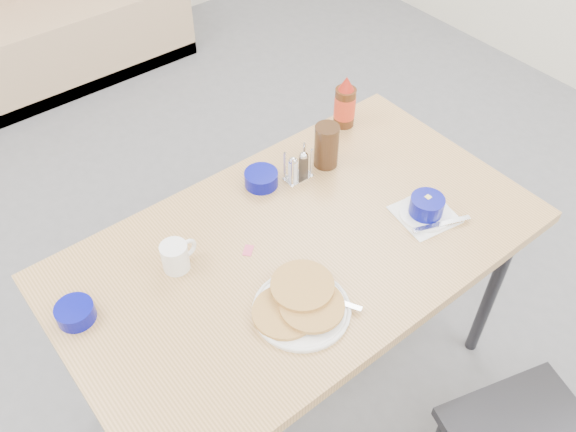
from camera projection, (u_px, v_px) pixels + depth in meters
ground at (341, 426)px, 2.17m from camera, size 6.00×6.00×0.00m
booth_bench at (15, 28)px, 3.44m from camera, size 1.90×0.56×1.22m
dining_table at (300, 257)px, 1.80m from camera, size 1.40×0.80×0.76m
pancake_plate at (301, 305)px, 1.58m from camera, size 0.26×0.26×0.05m
coffee_mug at (176, 256)px, 1.67m from camera, size 0.11×0.08×0.09m
grits_setting at (426, 208)px, 1.81m from camera, size 0.19×0.20×0.07m
creamer_bowl at (75, 313)px, 1.56m from camera, size 0.10×0.10×0.05m
butter_bowl at (261, 179)px, 1.91m from camera, size 0.11×0.11×0.05m
amber_tumbler at (326, 146)px, 1.95m from camera, size 0.10×0.10×0.15m
condiment_caddy at (298, 168)px, 1.93m from camera, size 0.09×0.05×0.11m
syrup_bottle at (345, 104)px, 2.09m from camera, size 0.07×0.07×0.19m
sugar_wrapper at (248, 250)px, 1.74m from camera, size 0.05×0.05×0.00m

